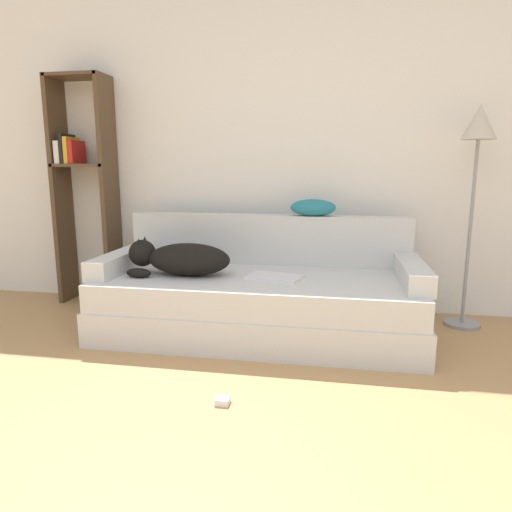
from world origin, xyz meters
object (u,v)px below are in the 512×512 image
(laptop, at_px, (274,277))
(bookshelf, at_px, (83,179))
(couch, at_px, (259,305))
(power_adapter, at_px, (223,401))
(dog, at_px, (181,258))
(floor_lamp, at_px, (477,151))
(throw_pillow, at_px, (313,208))

(laptop, height_order, bookshelf, bookshelf)
(couch, distance_m, power_adapter, 0.98)
(dog, distance_m, bookshelf, 1.27)
(laptop, height_order, floor_lamp, floor_lamp)
(dog, relative_size, floor_lamp, 0.46)
(laptop, distance_m, bookshelf, 1.84)
(couch, height_order, floor_lamp, floor_lamp)
(dog, bearing_deg, floor_lamp, 13.92)
(laptop, bearing_deg, throw_pillow, 78.05)
(couch, height_order, dog, dog)
(dog, distance_m, throw_pillow, 1.01)
(floor_lamp, bearing_deg, throw_pillow, -179.04)
(bookshelf, relative_size, power_adapter, 27.73)
(laptop, distance_m, power_adapter, 0.99)
(dog, bearing_deg, laptop, 0.33)
(laptop, bearing_deg, floor_lamp, 33.44)
(dog, bearing_deg, power_adapter, -60.44)
(dog, xyz_separation_m, laptop, (0.63, 0.00, -0.10))
(laptop, xyz_separation_m, floor_lamp, (1.28, 0.47, 0.80))
(throw_pillow, xyz_separation_m, bookshelf, (-1.85, 0.12, 0.19))
(couch, xyz_separation_m, throw_pillow, (0.33, 0.39, 0.63))
(couch, bearing_deg, throw_pillow, 49.58)
(throw_pillow, bearing_deg, floor_lamp, 0.96)
(couch, relative_size, throw_pillow, 6.43)
(laptop, height_order, power_adapter, laptop)
(throw_pillow, distance_m, power_adapter, 1.61)
(dog, xyz_separation_m, floor_lamp, (1.91, 0.47, 0.70))
(bookshelf, height_order, power_adapter, bookshelf)
(couch, xyz_separation_m, bookshelf, (-1.52, 0.51, 0.82))
(dog, height_order, power_adapter, dog)
(couch, distance_m, floor_lamp, 1.77)
(throw_pillow, bearing_deg, power_adapter, -103.87)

